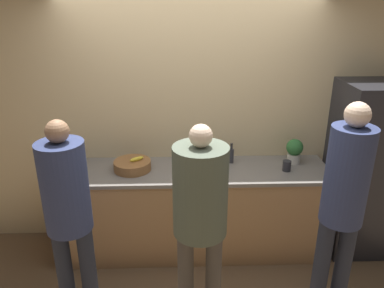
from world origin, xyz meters
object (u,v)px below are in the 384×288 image
(cup_black, at_px, (287,166))
(potted_plant, at_px, (294,150))
(refrigerator, at_px, (363,170))
(person_right, at_px, (343,198))
(person_center, at_px, (200,205))
(person_left, at_px, (67,205))
(fruit_bowl, at_px, (132,165))
(bottle_dark, at_px, (231,155))
(utensil_crock, at_px, (196,155))

(cup_black, bearing_deg, potted_plant, 57.22)
(refrigerator, relative_size, person_right, 0.97)
(person_center, distance_m, person_right, 1.09)
(refrigerator, distance_m, cup_black, 0.81)
(person_right, height_order, cup_black, person_right)
(person_left, xyz_separation_m, cup_black, (1.89, 0.76, -0.04))
(potted_plant, bearing_deg, fruit_bowl, -175.66)
(person_left, bearing_deg, fruit_bowl, 64.32)
(person_left, xyz_separation_m, person_center, (1.01, -0.06, 0.02))
(person_left, height_order, person_center, person_left)
(person_right, xyz_separation_m, fruit_bowl, (-1.70, 0.88, -0.11))
(refrigerator, xyz_separation_m, bottle_dark, (-1.32, 0.13, 0.12))
(person_center, height_order, cup_black, person_center)
(person_left, relative_size, utensil_crock, 5.58)
(refrigerator, bearing_deg, cup_black, -174.51)
(refrigerator, xyz_separation_m, potted_plant, (-0.68, 0.11, 0.17))
(person_center, bearing_deg, refrigerator, 28.03)
(refrigerator, relative_size, fruit_bowl, 4.90)
(refrigerator, bearing_deg, person_right, -123.87)
(refrigerator, relative_size, potted_plant, 7.04)
(person_left, bearing_deg, bottle_dark, 34.99)
(person_right, distance_m, cup_black, 0.84)
(person_center, distance_m, potted_plant, 1.42)
(bottle_dark, xyz_separation_m, cup_black, (0.51, -0.21, -0.03))
(utensil_crock, distance_m, potted_plant, 0.99)
(cup_black, bearing_deg, bottle_dark, 157.99)
(refrigerator, xyz_separation_m, person_left, (-2.69, -0.83, 0.14))
(person_left, xyz_separation_m, fruit_bowl, (0.40, 0.82, -0.05))
(refrigerator, relative_size, person_center, 1.05)
(person_right, bearing_deg, refrigerator, 56.13)
(cup_black, distance_m, potted_plant, 0.24)
(bottle_dark, height_order, cup_black, bottle_dark)
(bottle_dark, distance_m, cup_black, 0.56)
(refrigerator, relative_size, bottle_dark, 8.53)
(person_left, height_order, cup_black, person_left)
(fruit_bowl, bearing_deg, person_right, -27.28)
(utensil_crock, bearing_deg, person_center, -90.99)
(person_center, height_order, bottle_dark, person_center)
(person_right, relative_size, potted_plant, 7.29)
(person_right, distance_m, utensil_crock, 1.51)
(person_right, bearing_deg, potted_plant, 94.81)
(bottle_dark, bearing_deg, person_center, -109.76)
(utensil_crock, bearing_deg, person_right, -44.62)
(person_left, relative_size, person_center, 1.01)
(person_right, relative_size, fruit_bowl, 5.07)
(utensil_crock, xyz_separation_m, potted_plant, (0.99, -0.06, 0.07))
(person_left, height_order, utensil_crock, person_left)
(refrigerator, distance_m, fruit_bowl, 2.30)
(person_right, xyz_separation_m, cup_black, (-0.21, 0.81, -0.10))
(person_left, height_order, potted_plant, person_left)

